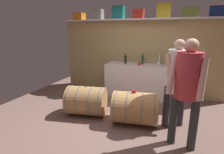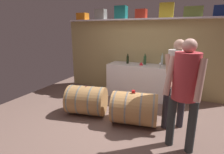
{
  "view_description": "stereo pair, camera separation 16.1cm",
  "coord_description": "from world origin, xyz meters",
  "px_view_note": "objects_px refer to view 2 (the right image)",
  "views": [
    {
      "loc": [
        1.09,
        -2.99,
        1.82
      ],
      "look_at": [
        -0.18,
        0.33,
        0.87
      ],
      "focal_mm": 28.3,
      "sensor_mm": 36.0,
      "label": 1
    },
    {
      "loc": [
        1.24,
        -2.93,
        1.82
      ],
      "look_at": [
        -0.18,
        0.33,
        0.87
      ],
      "focal_mm": 28.3,
      "sensor_mm": 36.0,
      "label": 2
    }
  ],
  "objects_px": {
    "toolcase_orange": "(83,17)",
    "red_funnel": "(141,63)",
    "wine_barrel_far": "(87,100)",
    "toolcase_teal": "(121,13)",
    "toolcase_olive": "(193,12)",
    "wine_bottle_dark": "(128,59)",
    "toolcase_yellow": "(167,11)",
    "toolcase_red": "(141,14)",
    "tasting_cup": "(133,92)",
    "work_cabinet": "(142,81)",
    "toolcase_navy": "(223,11)",
    "wine_glass": "(160,64)",
    "toolcase_grey": "(101,15)",
    "wine_barrel_near": "(134,108)",
    "wine_bottle_clear": "(162,60)",
    "wine_bottle_green": "(145,60)",
    "visitor_tasting": "(185,85)",
    "winemaker_pouring": "(177,76)"
  },
  "relations": [
    {
      "from": "wine_bottle_green",
      "to": "wine_barrel_near",
      "type": "height_order",
      "value": "wine_bottle_green"
    },
    {
      "from": "red_funnel",
      "to": "winemaker_pouring",
      "type": "relative_size",
      "value": 0.07
    },
    {
      "from": "toolcase_grey",
      "to": "tasting_cup",
      "type": "distance_m",
      "value": 2.83
    },
    {
      "from": "toolcase_olive",
      "to": "toolcase_yellow",
      "type": "bearing_deg",
      "value": -179.57
    },
    {
      "from": "work_cabinet",
      "to": "visitor_tasting",
      "type": "height_order",
      "value": "visitor_tasting"
    },
    {
      "from": "toolcase_orange",
      "to": "red_funnel",
      "type": "xyz_separation_m",
      "value": [
        1.95,
        -0.27,
        -1.26
      ]
    },
    {
      "from": "toolcase_olive",
      "to": "wine_glass",
      "type": "bearing_deg",
      "value": -141.82
    },
    {
      "from": "toolcase_yellow",
      "to": "wine_bottle_dark",
      "type": "height_order",
      "value": "toolcase_yellow"
    },
    {
      "from": "toolcase_red",
      "to": "winemaker_pouring",
      "type": "bearing_deg",
      "value": -52.45
    },
    {
      "from": "toolcase_yellow",
      "to": "toolcase_grey",
      "type": "bearing_deg",
      "value": 176.43
    },
    {
      "from": "toolcase_grey",
      "to": "toolcase_navy",
      "type": "distance_m",
      "value": 3.09
    },
    {
      "from": "winemaker_pouring",
      "to": "visitor_tasting",
      "type": "relative_size",
      "value": 0.98
    },
    {
      "from": "wine_bottle_dark",
      "to": "toolcase_yellow",
      "type": "bearing_deg",
      "value": 10.92
    },
    {
      "from": "toolcase_navy",
      "to": "visitor_tasting",
      "type": "distance_m",
      "value": 2.57
    },
    {
      "from": "toolcase_red",
      "to": "wine_bottle_green",
      "type": "bearing_deg",
      "value": -29.14
    },
    {
      "from": "wine_barrel_near",
      "to": "toolcase_olive",
      "type": "bearing_deg",
      "value": 54.06
    },
    {
      "from": "toolcase_red",
      "to": "wine_bottle_clear",
      "type": "relative_size",
      "value": 0.9
    },
    {
      "from": "toolcase_grey",
      "to": "toolcase_red",
      "type": "xyz_separation_m",
      "value": [
        1.2,
        0.0,
        -0.02
      ]
    },
    {
      "from": "toolcase_olive",
      "to": "wine_barrel_far",
      "type": "bearing_deg",
      "value": -137.88
    },
    {
      "from": "toolcase_olive",
      "to": "work_cabinet",
      "type": "xyz_separation_m",
      "value": [
        -1.1,
        -0.23,
        -1.78
      ]
    },
    {
      "from": "red_funnel",
      "to": "wine_barrel_far",
      "type": "distance_m",
      "value": 1.8
    },
    {
      "from": "wine_glass",
      "to": "tasting_cup",
      "type": "xyz_separation_m",
      "value": [
        -0.29,
        -1.27,
        -0.34
      ]
    },
    {
      "from": "work_cabinet",
      "to": "wine_bottle_clear",
      "type": "relative_size",
      "value": 6.07
    },
    {
      "from": "toolcase_yellow",
      "to": "work_cabinet",
      "type": "relative_size",
      "value": 0.19
    },
    {
      "from": "toolcase_grey",
      "to": "wine_barrel_far",
      "type": "height_order",
      "value": "toolcase_grey"
    },
    {
      "from": "toolcase_yellow",
      "to": "work_cabinet",
      "type": "bearing_deg",
      "value": -158.39
    },
    {
      "from": "toolcase_red",
      "to": "visitor_tasting",
      "type": "bearing_deg",
      "value": -57.55
    },
    {
      "from": "toolcase_navy",
      "to": "winemaker_pouring",
      "type": "height_order",
      "value": "toolcase_navy"
    },
    {
      "from": "toolcase_teal",
      "to": "wine_glass",
      "type": "bearing_deg",
      "value": -23.08
    },
    {
      "from": "toolcase_orange",
      "to": "wine_glass",
      "type": "height_order",
      "value": "toolcase_orange"
    },
    {
      "from": "toolcase_yellow",
      "to": "wine_barrel_near",
      "type": "relative_size",
      "value": 0.37
    },
    {
      "from": "red_funnel",
      "to": "wine_barrel_far",
      "type": "bearing_deg",
      "value": -119.13
    },
    {
      "from": "toolcase_orange",
      "to": "wine_bottle_dark",
      "type": "bearing_deg",
      "value": -3.96
    },
    {
      "from": "toolcase_teal",
      "to": "wine_barrel_near",
      "type": "bearing_deg",
      "value": -63.16
    },
    {
      "from": "toolcase_orange",
      "to": "work_cabinet",
      "type": "relative_size",
      "value": 0.16
    },
    {
      "from": "wine_barrel_far",
      "to": "visitor_tasting",
      "type": "bearing_deg",
      "value": -23.97
    },
    {
      "from": "toolcase_orange",
      "to": "wine_glass",
      "type": "xyz_separation_m",
      "value": [
        2.48,
        -0.47,
        -1.21
      ]
    },
    {
      "from": "red_funnel",
      "to": "toolcase_red",
      "type": "bearing_deg",
      "value": 114.84
    },
    {
      "from": "tasting_cup",
      "to": "work_cabinet",
      "type": "bearing_deg",
      "value": 97.41
    },
    {
      "from": "toolcase_orange",
      "to": "toolcase_teal",
      "type": "xyz_separation_m",
      "value": [
        1.26,
        0.0,
        0.07
      ]
    },
    {
      "from": "toolcase_orange",
      "to": "toolcase_grey",
      "type": "bearing_deg",
      "value": 2.72
    },
    {
      "from": "toolcase_grey",
      "to": "toolcase_red",
      "type": "bearing_deg",
      "value": 0.98
    },
    {
      "from": "toolcase_navy",
      "to": "wine_bottle_green",
      "type": "bearing_deg",
      "value": -172.34
    },
    {
      "from": "toolcase_red",
      "to": "toolcase_olive",
      "type": "bearing_deg",
      "value": 2.41
    },
    {
      "from": "toolcase_navy",
      "to": "work_cabinet",
      "type": "distance_m",
      "value": 2.48
    },
    {
      "from": "toolcase_navy",
      "to": "toolcase_yellow",
      "type": "bearing_deg",
      "value": -176.16
    },
    {
      "from": "toolcase_yellow",
      "to": "wine_glass",
      "type": "distance_m",
      "value": 1.36
    },
    {
      "from": "toolcase_navy",
      "to": "tasting_cup",
      "type": "xyz_separation_m",
      "value": [
        -1.52,
        -1.74,
        -1.57
      ]
    },
    {
      "from": "winemaker_pouring",
      "to": "wine_bottle_clear",
      "type": "bearing_deg",
      "value": -102.29
    },
    {
      "from": "toolcase_olive",
      "to": "red_funnel",
      "type": "relative_size",
      "value": 3.86
    }
  ]
}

